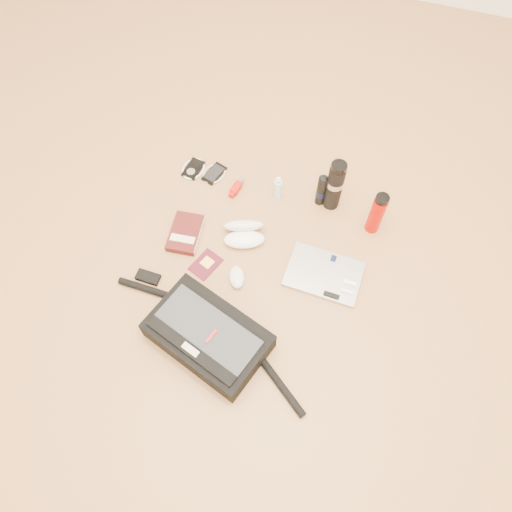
# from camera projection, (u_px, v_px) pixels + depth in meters

# --- Properties ---
(ground) EXTENTS (4.00, 4.00, 0.00)m
(ground) POSITION_uv_depth(u_px,v_px,m) (245.00, 287.00, 1.99)
(ground) COLOR #A67445
(ground) RESTS_ON ground
(messenger_bag) EXTENTS (0.84, 0.39, 0.12)m
(messenger_bag) POSITION_uv_depth(u_px,v_px,m) (208.00, 335.00, 1.84)
(messenger_bag) COLOR black
(messenger_bag) RESTS_ON ground
(laptop) EXTENTS (0.30, 0.22, 0.03)m
(laptop) POSITION_uv_depth(u_px,v_px,m) (324.00, 274.00, 2.00)
(laptop) COLOR #A4A4A7
(laptop) RESTS_ON ground
(book) EXTENTS (0.14, 0.20, 0.03)m
(book) POSITION_uv_depth(u_px,v_px,m) (186.00, 233.00, 2.09)
(book) COLOR #421110
(book) RESTS_ON ground
(passport) EXTENTS (0.13, 0.15, 0.01)m
(passport) POSITION_uv_depth(u_px,v_px,m) (206.00, 264.00, 2.03)
(passport) COLOR #4A0D1C
(passport) RESTS_ON ground
(mouse) EXTENTS (0.09, 0.12, 0.03)m
(mouse) POSITION_uv_depth(u_px,v_px,m) (237.00, 277.00, 1.99)
(mouse) COLOR silver
(mouse) RESTS_ON ground
(sunglasses_case) EXTENTS (0.21, 0.19, 0.10)m
(sunglasses_case) POSITION_uv_depth(u_px,v_px,m) (244.00, 233.00, 2.07)
(sunglasses_case) COLOR white
(sunglasses_case) RESTS_ON ground
(ipod) EXTENTS (0.11, 0.12, 0.01)m
(ipod) POSITION_uv_depth(u_px,v_px,m) (193.00, 169.00, 2.26)
(ipod) COLOR black
(ipod) RESTS_ON ground
(phone) EXTENTS (0.12, 0.13, 0.01)m
(phone) POSITION_uv_depth(u_px,v_px,m) (214.00, 174.00, 2.25)
(phone) COLOR black
(phone) RESTS_ON ground
(inhaler) EXTENTS (0.04, 0.11, 0.03)m
(inhaler) POSITION_uv_depth(u_px,v_px,m) (237.00, 187.00, 2.20)
(inhaler) COLOR #AC140D
(inhaler) RESTS_ON ground
(spray_bottle) EXTENTS (0.04, 0.04, 0.13)m
(spray_bottle) POSITION_uv_depth(u_px,v_px,m) (278.00, 188.00, 2.15)
(spray_bottle) COLOR #B7E5F8
(spray_bottle) RESTS_ON ground
(aerosol_can) EXTENTS (0.05, 0.05, 0.18)m
(aerosol_can) POSITION_uv_depth(u_px,v_px,m) (321.00, 190.00, 2.11)
(aerosol_can) COLOR black
(aerosol_can) RESTS_ON ground
(thermos_black) EXTENTS (0.07, 0.07, 0.27)m
(thermos_black) POSITION_uv_depth(u_px,v_px,m) (335.00, 185.00, 2.06)
(thermos_black) COLOR black
(thermos_black) RESTS_ON ground
(thermos_red) EXTENTS (0.07, 0.07, 0.22)m
(thermos_red) POSITION_uv_depth(u_px,v_px,m) (377.00, 213.00, 2.02)
(thermos_red) COLOR #AC0600
(thermos_red) RESTS_ON ground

